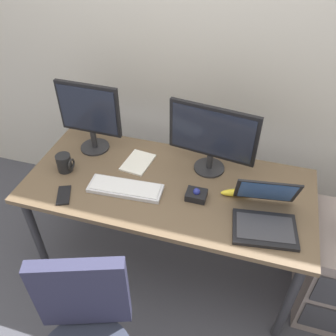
# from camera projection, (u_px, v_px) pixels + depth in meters

# --- Properties ---
(ground_plane) EXTENTS (8.00, 8.00, 0.00)m
(ground_plane) POSITION_uv_depth(u_px,v_px,m) (168.00, 261.00, 2.47)
(ground_plane) COLOR #474851
(back_wall) EXTENTS (6.00, 0.10, 2.80)m
(back_wall) POSITION_uv_depth(u_px,v_px,m) (202.00, 22.00, 2.09)
(back_wall) COLOR beige
(back_wall) RESTS_ON ground
(desk) EXTENTS (1.62, 0.73, 0.73)m
(desk) POSITION_uv_depth(u_px,v_px,m) (168.00, 194.00, 2.04)
(desk) COLOR brown
(desk) RESTS_ON ground
(monitor_main) EXTENTS (0.50, 0.18, 0.41)m
(monitor_main) POSITION_uv_depth(u_px,v_px,m) (212.00, 136.00, 1.95)
(monitor_main) COLOR #262628
(monitor_main) RESTS_ON desk
(monitor_side) EXTENTS (0.39, 0.18, 0.44)m
(monitor_side) POSITION_uv_depth(u_px,v_px,m) (89.00, 114.00, 2.09)
(monitor_side) COLOR #262628
(monitor_side) RESTS_ON desk
(keyboard) EXTENTS (0.42, 0.16, 0.03)m
(keyboard) POSITION_uv_depth(u_px,v_px,m) (125.00, 188.00, 1.95)
(keyboard) COLOR silver
(keyboard) RESTS_ON desk
(laptop) EXTENTS (0.35, 0.36, 0.22)m
(laptop) POSITION_uv_depth(u_px,v_px,m) (265.00, 215.00, 1.75)
(laptop) COLOR black
(laptop) RESTS_ON desk
(trackball_mouse) EXTENTS (0.11, 0.09, 0.07)m
(trackball_mouse) POSITION_uv_depth(u_px,v_px,m) (196.00, 195.00, 1.90)
(trackball_mouse) COLOR black
(trackball_mouse) RESTS_ON desk
(coffee_mug) EXTENTS (0.10, 0.09, 0.11)m
(coffee_mug) POSITION_uv_depth(u_px,v_px,m) (65.00, 163.00, 2.05)
(coffee_mug) COLOR black
(coffee_mug) RESTS_ON desk
(paper_notepad) EXTENTS (0.17, 0.22, 0.01)m
(paper_notepad) POSITION_uv_depth(u_px,v_px,m) (138.00, 162.00, 2.13)
(paper_notepad) COLOR white
(paper_notepad) RESTS_ON desk
(cell_phone) EXTENTS (0.12, 0.16, 0.01)m
(cell_phone) POSITION_uv_depth(u_px,v_px,m) (64.00, 195.00, 1.92)
(cell_phone) COLOR black
(cell_phone) RESTS_ON desk
(banana) EXTENTS (0.19, 0.10, 0.04)m
(banana) POSITION_uv_depth(u_px,v_px,m) (238.00, 193.00, 1.92)
(banana) COLOR yellow
(banana) RESTS_ON desk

